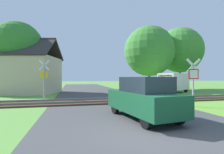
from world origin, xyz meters
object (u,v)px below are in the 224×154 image
object	(u,v)px
stop_sign_near	(193,78)
tree_far	(180,50)
mail_truck	(173,82)
tree_right	(149,51)
parked_car	(143,98)
crossing_sign_far	(44,76)
tree_left	(18,46)
house	(25,74)

from	to	relation	value
stop_sign_near	tree_far	bearing A→B (deg)	-110.81
stop_sign_near	mail_truck	xyz separation A→B (m)	(4.40, 8.96, -0.47)
tree_right	mail_truck	xyz separation A→B (m)	(0.76, -4.79, -4.26)
tree_right	parked_car	world-z (taller)	tree_right
tree_right	crossing_sign_far	bearing A→B (deg)	-148.11
stop_sign_near	parked_car	xyz separation A→B (m)	(-4.13, -2.11, -0.81)
crossing_sign_far	tree_far	distance (m)	20.71
stop_sign_near	tree_right	world-z (taller)	tree_right
mail_truck	tree_left	bearing A→B (deg)	46.82
house	tree_left	xyz separation A→B (m)	(-0.79, 0.23, 3.10)
crossing_sign_far	tree_left	world-z (taller)	tree_left
stop_sign_near	house	xyz separation A→B (m)	(-12.21, 12.24, 0.48)
house	parked_car	world-z (taller)	house
tree_left	tree_far	size ratio (longest dim) A/B	0.86
tree_left	stop_sign_near	bearing A→B (deg)	-43.84
house	tree_far	size ratio (longest dim) A/B	0.88
house	tree_right	size ratio (longest dim) A/B	0.92
stop_sign_near	mail_truck	size ratio (longest dim) A/B	0.56
crossing_sign_far	tree_right	xyz separation A→B (m)	(12.87, 8.01, 3.62)
stop_sign_near	tree_far	size ratio (longest dim) A/B	0.31
tree_right	mail_truck	size ratio (longest dim) A/B	1.76
stop_sign_near	tree_left	size ratio (longest dim) A/B	0.36
stop_sign_near	crossing_sign_far	xyz separation A→B (m)	(-9.23, 5.75, 0.18)
tree_left	tree_right	size ratio (longest dim) A/B	0.89
tree_far	mail_truck	size ratio (longest dim) A/B	1.82
tree_left	tree_right	xyz separation A→B (m)	(16.63, 1.28, 0.21)
mail_truck	parked_car	xyz separation A→B (m)	(-8.53, -11.07, -0.34)
house	mail_truck	xyz separation A→B (m)	(16.60, -3.28, -0.95)
tree_far	house	bearing A→B (deg)	-173.90
house	tree_right	distance (m)	16.26
mail_truck	parked_car	world-z (taller)	mail_truck
tree_left	parked_car	size ratio (longest dim) A/B	1.92
tree_far	tree_right	distance (m)	5.51
crossing_sign_far	tree_right	distance (m)	15.58
mail_truck	house	bearing A→B (deg)	47.07
crossing_sign_far	tree_left	bearing A→B (deg)	115.60
stop_sign_near	parked_car	size ratio (longest dim) A/B	0.69
tree_right	parked_car	bearing A→B (deg)	-116.10
crossing_sign_far	parked_car	size ratio (longest dim) A/B	0.76
crossing_sign_far	tree_right	bearing A→B (deg)	28.28
house	mail_truck	distance (m)	16.95
stop_sign_near	tree_left	xyz separation A→B (m)	(-12.99, 12.48, 3.58)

